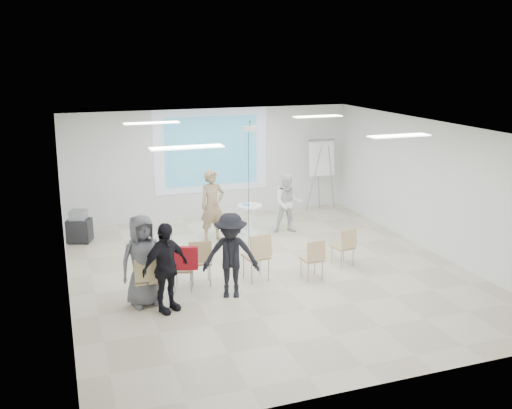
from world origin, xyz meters
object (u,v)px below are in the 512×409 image
object	(u,v)px
laptop	(199,259)
player_right	(288,200)
chair_left_inner	(200,259)
pedestal_table	(250,217)
chair_right_far	(345,244)
chair_left_mid	(183,267)
audience_mid	(231,250)
chair_center	(258,253)
audience_outer	(142,255)
chair_right_inner	(314,256)
player_left	(212,201)
audience_left	(165,261)
av_cart	(79,227)
flipchart_easel	(321,158)
chair_far_left	(146,277)

from	to	relation	value
laptop	player_right	bearing A→B (deg)	-130.37
player_right	chair_left_inner	distance (m)	3.99
pedestal_table	chair_right_far	size ratio (longest dim) A/B	0.91
chair_left_mid	audience_mid	distance (m)	1.05
pedestal_table	chair_center	bearing A→B (deg)	-105.72
laptop	audience_outer	distance (m)	1.41
chair_right_inner	chair_center	bearing A→B (deg)	161.28
chair_left_inner	player_left	bearing A→B (deg)	78.47
audience_left	audience_mid	xyz separation A→B (m)	(1.27, 0.23, -0.01)
audience_left	av_cart	size ratio (longest dim) A/B	2.31
av_cart	pedestal_table	bearing A→B (deg)	10.62
flipchart_easel	av_cart	distance (m)	6.93
chair_right_inner	chair_right_far	bearing A→B (deg)	22.78
chair_left_mid	chair_left_inner	size ratio (longest dim) A/B	0.89
chair_left_inner	flipchart_easel	distance (m)	6.45
chair_right_far	audience_outer	bearing A→B (deg)	175.52
chair_center	av_cart	world-z (taller)	chair_center
player_left	chair_left_mid	xyz separation A→B (m)	(-1.35, -2.80, -0.50)
audience_left	flipchart_easel	bearing A→B (deg)	16.10
chair_far_left	chair_left_inner	world-z (taller)	chair_left_inner
pedestal_table	chair_right_inner	size ratio (longest dim) A/B	0.91
chair_right_inner	player_left	bearing A→B (deg)	109.30
chair_right_inner	av_cart	bearing A→B (deg)	134.57
player_left	chair_left_inner	xyz separation A→B (m)	(-0.97, -2.65, -0.43)
chair_far_left	chair_right_inner	size ratio (longest dim) A/B	1.12
chair_left_mid	flipchart_easel	size ratio (longest dim) A/B	0.40
audience_left	flipchart_easel	size ratio (longest dim) A/B	0.90
pedestal_table	chair_left_inner	bearing A→B (deg)	-125.05
audience_mid	audience_outer	bearing A→B (deg)	-167.90
chair_right_inner	audience_outer	bearing A→B (deg)	178.27
chair_far_left	laptop	size ratio (longest dim) A/B	2.70
player_right	chair_right_inner	xyz separation A→B (m)	(-0.73, -3.13, -0.34)
chair_left_inner	laptop	world-z (taller)	chair_left_inner
player_right	audience_mid	distance (m)	4.20
player_left	audience_left	size ratio (longest dim) A/B	1.06
flipchart_easel	av_cart	xyz separation A→B (m)	(-6.79, -0.77, -1.16)
chair_far_left	player_left	bearing A→B (deg)	58.24
chair_center	audience_mid	xyz separation A→B (m)	(-0.72, -0.53, 0.33)
audience_outer	pedestal_table	bearing A→B (deg)	33.86
chair_left_inner	audience_left	world-z (taller)	audience_left
chair_left_mid	flipchart_easel	world-z (taller)	flipchart_easel
audience_outer	flipchart_easel	size ratio (longest dim) A/B	0.91
chair_far_left	audience_outer	xyz separation A→B (m)	(-0.04, 0.07, 0.39)
chair_right_far	flipchart_easel	distance (m)	4.72
chair_right_far	laptop	xyz separation A→B (m)	(-3.16, 0.12, 0.01)
chair_left_inner	laptop	distance (m)	0.11
audience_mid	flipchart_easel	bearing A→B (deg)	68.10
pedestal_table	audience_left	bearing A→B (deg)	-127.04
audience_mid	audience_outer	world-z (taller)	audience_outer
flipchart_easel	audience_left	bearing A→B (deg)	-132.84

